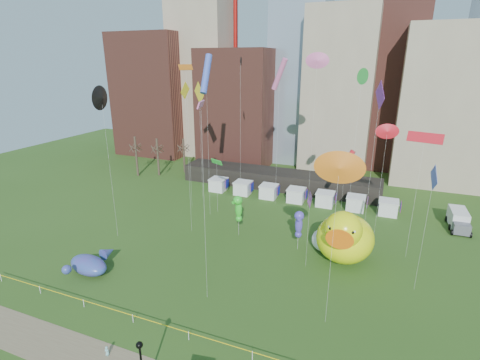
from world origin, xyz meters
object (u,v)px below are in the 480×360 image
at_px(big_duck, 345,236).
at_px(toddler, 107,351).
at_px(whale_inflatable, 90,264).
at_px(seahorse_purple, 299,222).
at_px(small_duck, 325,240).
at_px(box_truck, 458,219).
at_px(seahorse_green, 238,207).

height_order(big_duck, toddler, big_duck).
bearing_deg(whale_inflatable, seahorse_purple, 43.77).
relative_size(seahorse_purple, toddler, 6.19).
bearing_deg(small_duck, whale_inflatable, -166.59).
bearing_deg(whale_inflatable, box_truck, 44.90).
xyz_separation_m(big_duck, box_truck, (14.63, 15.88, -2.02)).
distance_m(big_duck, toddler, 28.35).
xyz_separation_m(big_duck, whale_inflatable, (-27.03, -13.57, -2.28)).
xyz_separation_m(seahorse_green, whale_inflatable, (-12.51, -15.17, -3.27)).
height_order(big_duck, seahorse_green, big_duck).
bearing_deg(seahorse_green, big_duck, 15.91).
xyz_separation_m(seahorse_purple, box_truck, (20.47, 15.09, -2.51)).
relative_size(seahorse_purple, box_truck, 0.87).
xyz_separation_m(seahorse_green, seahorse_purple, (8.69, -0.81, -0.50)).
xyz_separation_m(big_duck, small_duck, (-2.50, 1.66, -1.75)).
bearing_deg(seahorse_green, whale_inflatable, -107.31).
distance_m(small_duck, whale_inflatable, 28.88).
bearing_deg(box_truck, whale_inflatable, -146.44).
distance_m(seahorse_green, seahorse_purple, 8.74).
height_order(small_duck, seahorse_purple, seahorse_purple).
distance_m(big_duck, box_truck, 21.69).
distance_m(small_duck, toddler, 28.27).
bearing_deg(box_truck, toddler, -130.44).
bearing_deg(seahorse_purple, box_truck, 24.94).
distance_m(whale_inflatable, toddler, 14.09).
distance_m(whale_inflatable, box_truck, 51.02).
xyz_separation_m(box_truck, toddler, (-31.12, -38.76, -0.88)).
height_order(big_duck, small_duck, big_duck).
bearing_deg(box_truck, seahorse_green, -155.60).
relative_size(big_duck, whale_inflatable, 1.40).
height_order(seahorse_green, toddler, seahorse_green).
xyz_separation_m(whale_inflatable, box_truck, (41.66, 29.45, 0.26)).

